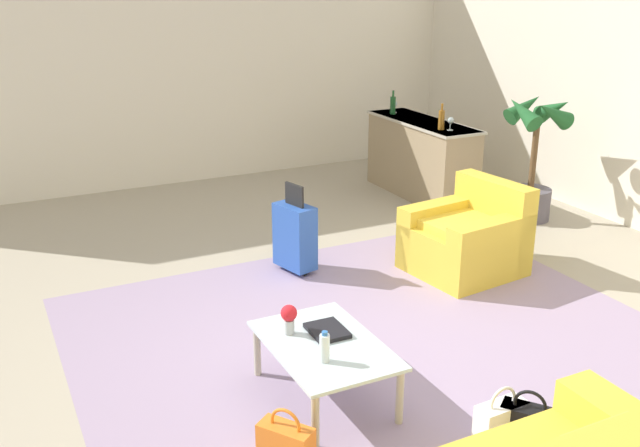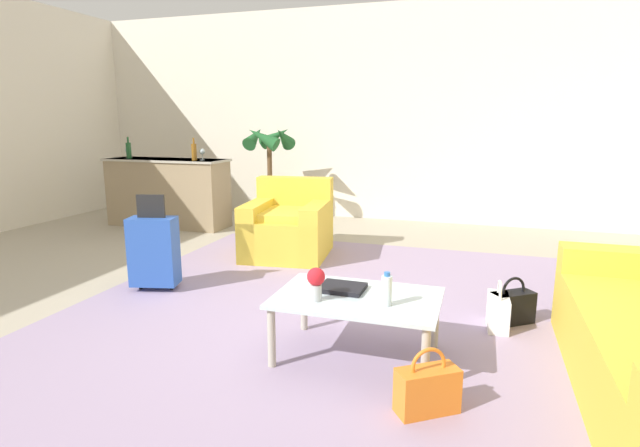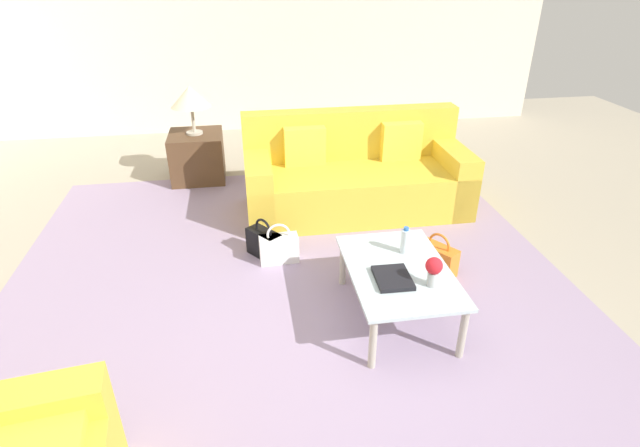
{
  "view_description": "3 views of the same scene",
  "coord_description": "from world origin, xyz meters",
  "px_view_note": "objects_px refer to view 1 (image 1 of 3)",
  "views": [
    {
      "loc": [
        4.02,
        -2.33,
        2.66
      ],
      "look_at": [
        -0.03,
        -0.32,
        1.06
      ],
      "focal_mm": 40.0,
      "sensor_mm": 36.0,
      "label": 1
    },
    {
      "loc": [
        1.09,
        -3.36,
        1.47
      ],
      "look_at": [
        0.1,
        -0.33,
        0.81
      ],
      "focal_mm": 28.0,
      "sensor_mm": 36.0,
      "label": 2
    },
    {
      "loc": [
        -2.31,
        0.48,
        2.27
      ],
      "look_at": [
        0.57,
        0.01,
        0.7
      ],
      "focal_mm": 28.0,
      "sensor_mm": 36.0,
      "label": 3
    }
  ],
  "objects_px": {
    "wine_glass_leftmost": "(394,104)",
    "handbag_white": "(501,420)",
    "flower_vase": "(289,317)",
    "handbag_black": "(528,424)",
    "wine_bottle_green": "(393,105)",
    "bar_console": "(421,157)",
    "wine_bottle_amber": "(441,119)",
    "coffee_table": "(324,350)",
    "water_bottle": "(325,348)",
    "potted_palm": "(534,159)",
    "suitcase_blue": "(295,235)",
    "wine_glass_left_of_centre": "(450,121)",
    "handbag_orange": "(286,443)",
    "armchair": "(469,241)",
    "coffee_table_book": "(327,331)"
  },
  "relations": [
    {
      "from": "water_bottle",
      "to": "wine_glass_left_of_centre",
      "type": "distance_m",
      "value": 4.47
    },
    {
      "from": "water_bottle",
      "to": "coffee_table",
      "type": "bearing_deg",
      "value": 153.43
    },
    {
      "from": "potted_palm",
      "to": "wine_glass_leftmost",
      "type": "bearing_deg",
      "value": -161.33
    },
    {
      "from": "handbag_black",
      "to": "bar_console",
      "type": "bearing_deg",
      "value": 153.4
    },
    {
      "from": "wine_glass_leftmost",
      "to": "handbag_black",
      "type": "distance_m",
      "value": 5.59
    },
    {
      "from": "coffee_table_book",
      "to": "potted_palm",
      "type": "height_order",
      "value": "potted_palm"
    },
    {
      "from": "suitcase_blue",
      "to": "flower_vase",
      "type": "bearing_deg",
      "value": -25.53
    },
    {
      "from": "suitcase_blue",
      "to": "wine_glass_leftmost",
      "type": "bearing_deg",
      "value": 131.63
    },
    {
      "from": "flower_vase",
      "to": "handbag_black",
      "type": "height_order",
      "value": "flower_vase"
    },
    {
      "from": "bar_console",
      "to": "wine_bottle_amber",
      "type": "height_order",
      "value": "wine_bottle_amber"
    },
    {
      "from": "handbag_black",
      "to": "coffee_table",
      "type": "bearing_deg",
      "value": -138.04
    },
    {
      "from": "bar_console",
      "to": "handbag_white",
      "type": "height_order",
      "value": "bar_console"
    },
    {
      "from": "water_bottle",
      "to": "potted_palm",
      "type": "bearing_deg",
      "value": 122.28
    },
    {
      "from": "bar_console",
      "to": "wine_bottle_green",
      "type": "xyz_separation_m",
      "value": [
        -0.53,
        -0.11,
        0.57
      ]
    },
    {
      "from": "handbag_black",
      "to": "coffee_table_book",
      "type": "bearing_deg",
      "value": -144.04
    },
    {
      "from": "suitcase_blue",
      "to": "handbag_black",
      "type": "xyz_separation_m",
      "value": [
        2.96,
        0.17,
        -0.23
      ]
    },
    {
      "from": "wine_bottle_green",
      "to": "wine_glass_left_of_centre",
      "type": "bearing_deg",
      "value": 3.5
    },
    {
      "from": "wine_bottle_green",
      "to": "coffee_table",
      "type": "bearing_deg",
      "value": -36.62
    },
    {
      "from": "coffee_table",
      "to": "flower_vase",
      "type": "bearing_deg",
      "value": -145.71
    },
    {
      "from": "handbag_orange",
      "to": "bar_console",
      "type": "bearing_deg",
      "value": 138.01
    },
    {
      "from": "water_bottle",
      "to": "bar_console",
      "type": "relative_size",
      "value": 0.12
    },
    {
      "from": "flower_vase",
      "to": "handbag_orange",
      "type": "height_order",
      "value": "flower_vase"
    },
    {
      "from": "flower_vase",
      "to": "wine_glass_left_of_centre",
      "type": "height_order",
      "value": "wine_glass_left_of_centre"
    },
    {
      "from": "wine_bottle_amber",
      "to": "suitcase_blue",
      "type": "bearing_deg",
      "value": -66.83
    },
    {
      "from": "flower_vase",
      "to": "handbag_white",
      "type": "relative_size",
      "value": 0.57
    },
    {
      "from": "wine_bottle_green",
      "to": "suitcase_blue",
      "type": "distance_m",
      "value": 3.14
    },
    {
      "from": "armchair",
      "to": "potted_palm",
      "type": "bearing_deg",
      "value": 120.19
    },
    {
      "from": "coffee_table",
      "to": "wine_bottle_amber",
      "type": "distance_m",
      "value": 4.29
    },
    {
      "from": "armchair",
      "to": "handbag_black",
      "type": "distance_m",
      "value": 2.62
    },
    {
      "from": "wine_glass_leftmost",
      "to": "handbag_orange",
      "type": "bearing_deg",
      "value": -37.75
    },
    {
      "from": "wine_glass_leftmost",
      "to": "bar_console",
      "type": "bearing_deg",
      "value": 3.91
    },
    {
      "from": "suitcase_blue",
      "to": "handbag_black",
      "type": "bearing_deg",
      "value": 3.2
    },
    {
      "from": "water_bottle",
      "to": "potted_palm",
      "type": "xyz_separation_m",
      "value": [
        -2.4,
        3.8,
        0.19
      ]
    },
    {
      "from": "wine_glass_leftmost",
      "to": "wine_bottle_green",
      "type": "height_order",
      "value": "wine_bottle_green"
    },
    {
      "from": "armchair",
      "to": "suitcase_blue",
      "type": "distance_m",
      "value": 1.62
    },
    {
      "from": "handbag_white",
      "to": "handbag_black",
      "type": "distance_m",
      "value": 0.15
    },
    {
      "from": "wine_bottle_green",
      "to": "handbag_white",
      "type": "relative_size",
      "value": 0.84
    },
    {
      "from": "coffee_table",
      "to": "wine_bottle_green",
      "type": "distance_m",
      "value": 5.07
    },
    {
      "from": "armchair",
      "to": "wine_glass_leftmost",
      "type": "xyz_separation_m",
      "value": [
        -2.79,
        0.89,
        0.76
      ]
    },
    {
      "from": "water_bottle",
      "to": "armchair",
      "type": "bearing_deg",
      "value": 123.64
    },
    {
      "from": "handbag_orange",
      "to": "potted_palm",
      "type": "bearing_deg",
      "value": 122.7
    },
    {
      "from": "water_bottle",
      "to": "suitcase_blue",
      "type": "relative_size",
      "value": 0.24
    },
    {
      "from": "coffee_table",
      "to": "water_bottle",
      "type": "height_order",
      "value": "water_bottle"
    },
    {
      "from": "wine_glass_leftmost",
      "to": "wine_bottle_green",
      "type": "relative_size",
      "value": 0.51
    },
    {
      "from": "flower_vase",
      "to": "wine_glass_leftmost",
      "type": "height_order",
      "value": "wine_glass_leftmost"
    },
    {
      "from": "wine_glass_leftmost",
      "to": "handbag_white",
      "type": "height_order",
      "value": "wine_glass_leftmost"
    },
    {
      "from": "bar_console",
      "to": "handbag_black",
      "type": "distance_m",
      "value": 5.0
    },
    {
      "from": "bar_console",
      "to": "wine_glass_leftmost",
      "type": "xyz_separation_m",
      "value": [
        -0.6,
        -0.04,
        0.57
      ]
    },
    {
      "from": "wine_glass_left_of_centre",
      "to": "wine_bottle_amber",
      "type": "xyz_separation_m",
      "value": [
        -0.08,
        -0.07,
        0.01
      ]
    },
    {
      "from": "wine_glass_left_of_centre",
      "to": "handbag_orange",
      "type": "height_order",
      "value": "wine_glass_left_of_centre"
    }
  ]
}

